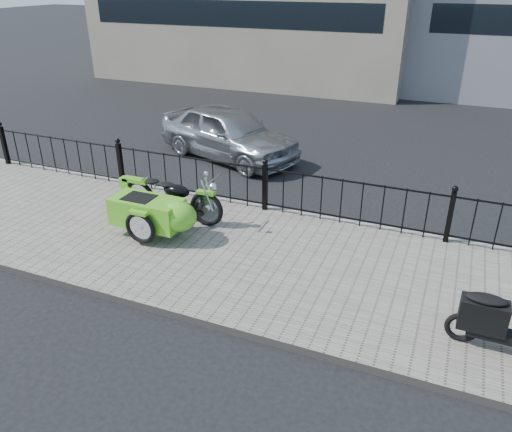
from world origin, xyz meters
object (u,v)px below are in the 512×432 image
at_px(motorcycle_sidecar, 160,210).
at_px(sedan_car, 228,133).
at_px(spare_tire, 181,216).
at_px(scooter, 504,323).

distance_m(motorcycle_sidecar, sedan_car, 4.66).
xyz_separation_m(motorcycle_sidecar, sedan_car, (-0.83, 4.58, 0.10)).
relative_size(motorcycle_sidecar, sedan_car, 0.56).
xyz_separation_m(motorcycle_sidecar, spare_tire, (0.27, 0.27, -0.19)).
bearing_deg(scooter, sedan_car, 139.14).
xyz_separation_m(motorcycle_sidecar, scooter, (5.69, -1.06, -0.06)).
relative_size(scooter, spare_tire, 2.78).
distance_m(motorcycle_sidecar, spare_tire, 0.43).
bearing_deg(sedan_car, scooter, -111.75).
bearing_deg(spare_tire, sedan_car, 104.39).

